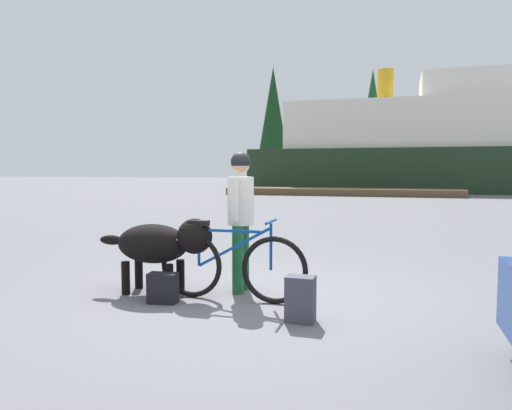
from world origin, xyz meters
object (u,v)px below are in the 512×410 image
(dog, at_px, (161,244))
(backpack, at_px, (300,299))
(bicycle, at_px, (231,265))
(handbag_pannier, at_px, (163,288))
(person_cyclist, at_px, (241,208))
(ferry_boat, at_px, (428,148))

(dog, bearing_deg, backpack, -18.07)
(bicycle, xyz_separation_m, handbag_pannier, (-0.69, -0.32, -0.24))
(person_cyclist, distance_m, backpack, 1.55)
(ferry_boat, bearing_deg, bicycle, -97.40)
(ferry_boat, bearing_deg, dog, -99.09)
(person_cyclist, relative_size, handbag_pannier, 5.02)
(handbag_pannier, relative_size, ferry_boat, 0.01)
(handbag_pannier, distance_m, ferry_boat, 30.82)
(handbag_pannier, bearing_deg, bicycle, 24.73)
(backpack, height_order, ferry_boat, ferry_boat)
(bicycle, distance_m, dog, 0.92)
(backpack, height_order, handbag_pannier, backpack)
(person_cyclist, bearing_deg, dog, -157.41)
(bicycle, xyz_separation_m, backpack, (0.91, -0.54, -0.18))
(person_cyclist, height_order, handbag_pannier, person_cyclist)
(bicycle, relative_size, ferry_boat, 0.08)
(backpack, bearing_deg, bicycle, 149.55)
(dog, bearing_deg, handbag_pannier, -61.27)
(dog, height_order, backpack, dog)
(bicycle, relative_size, handbag_pannier, 5.18)
(person_cyclist, distance_m, dog, 1.04)
(bicycle, bearing_deg, dog, 176.52)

